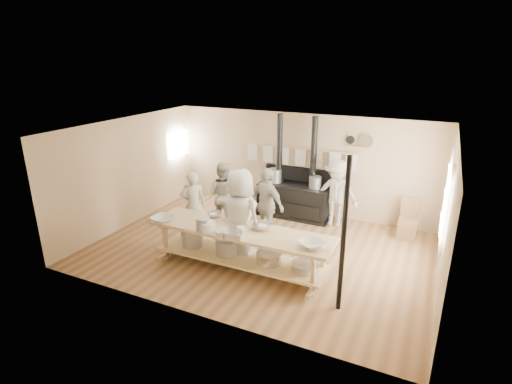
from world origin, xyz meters
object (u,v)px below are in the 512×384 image
(cook_far_left, at_px, (193,205))
(chair, at_px, (408,227))
(stove, at_px, (294,197))
(roasting_pan, at_px, (231,233))
(cook_center, at_px, (240,217))
(cook_left, at_px, (223,194))
(prep_table, at_px, (240,245))
(cook_right, at_px, (267,205))
(cook_by_window, at_px, (336,193))

(cook_far_left, height_order, chair, cook_far_left)
(stove, relative_size, cook_far_left, 1.67)
(roasting_pan, bearing_deg, cook_center, 102.65)
(cook_left, bearing_deg, cook_far_left, 65.98)
(prep_table, distance_m, roasting_pan, 0.51)
(cook_left, distance_m, cook_right, 1.31)
(prep_table, bearing_deg, cook_left, 128.09)
(cook_center, height_order, roasting_pan, cook_center)
(prep_table, xyz_separation_m, chair, (2.81, 2.87, -0.25))
(cook_by_window, relative_size, roasting_pan, 3.47)
(prep_table, relative_size, cook_right, 2.16)
(cook_right, relative_size, roasting_pan, 3.49)
(cook_left, xyz_separation_m, cook_by_window, (2.46, 1.14, 0.03))
(cook_right, height_order, cook_by_window, cook_right)
(chair, bearing_deg, cook_right, -153.84)
(prep_table, xyz_separation_m, cook_left, (-1.34, 1.71, 0.28))
(cook_center, bearing_deg, chair, -126.01)
(prep_table, relative_size, chair, 3.99)
(cook_center, distance_m, cook_right, 1.15)
(roasting_pan, bearing_deg, prep_table, 90.00)
(stove, distance_m, roasting_pan, 3.37)
(chair, bearing_deg, cook_far_left, -156.01)
(stove, bearing_deg, cook_left, -135.87)
(cook_by_window, bearing_deg, cook_center, -119.29)
(prep_table, bearing_deg, cook_center, 114.96)
(stove, height_order, cook_center, stove)
(stove, relative_size, chair, 2.88)
(cook_left, xyz_separation_m, cook_right, (1.28, -0.27, 0.04))
(stove, distance_m, cook_right, 1.60)
(cook_right, bearing_deg, roasting_pan, 114.96)
(cook_left, relative_size, cook_right, 0.96)
(cook_far_left, bearing_deg, prep_table, 113.93)
(stove, distance_m, prep_table, 3.02)
(prep_table, bearing_deg, cook_far_left, 151.79)
(cook_center, bearing_deg, cook_by_window, -103.34)
(cook_by_window, bearing_deg, cook_left, -158.12)
(cook_right, relative_size, chair, 1.85)
(prep_table, height_order, cook_right, cook_right)
(cook_center, xyz_separation_m, roasting_pan, (0.14, -0.64, -0.06))
(prep_table, distance_m, cook_by_window, 3.08)
(stove, xyz_separation_m, roasting_pan, (-0.00, -3.35, 0.38))
(roasting_pan, bearing_deg, cook_right, 92.05)
(cook_right, distance_m, cook_by_window, 1.83)
(stove, height_order, cook_far_left, stove)
(stove, bearing_deg, cook_by_window, -8.55)
(cook_by_window, xyz_separation_m, chair, (1.69, 0.02, -0.56))
(roasting_pan, bearing_deg, cook_by_window, 70.65)
(cook_left, distance_m, cook_center, 1.86)
(stove, xyz_separation_m, cook_center, (-0.15, -2.71, 0.44))
(cook_far_left, xyz_separation_m, chair, (4.44, 1.99, -0.51))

